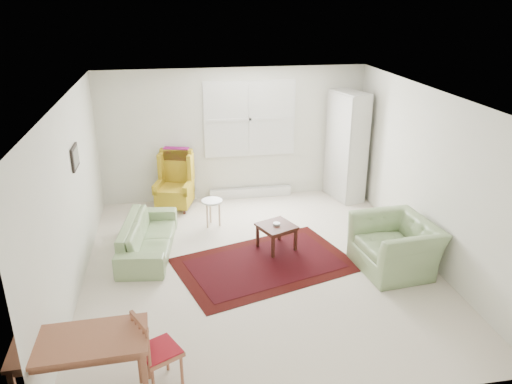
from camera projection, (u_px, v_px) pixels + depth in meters
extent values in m
cube|color=beige|center=(259.00, 265.00, 7.35)|extent=(5.00, 5.50, 0.01)
cube|color=white|center=(260.00, 96.00, 6.42)|extent=(5.00, 5.50, 0.01)
cube|color=silver|center=(234.00, 135.00, 9.40)|extent=(5.00, 0.04, 2.50)
cube|color=silver|center=(315.00, 298.00, 4.37)|extent=(5.00, 0.04, 2.50)
cube|color=silver|center=(71.00, 198.00, 6.49)|extent=(0.04, 5.50, 2.50)
cube|color=silver|center=(428.00, 176.00, 7.28)|extent=(0.04, 5.50, 2.50)
cube|color=white|center=(250.00, 119.00, 9.32)|extent=(1.72, 0.06, 1.42)
cube|color=white|center=(250.00, 119.00, 9.32)|extent=(1.60, 0.02, 1.30)
cube|color=silver|center=(251.00, 192.00, 9.81)|extent=(1.60, 0.12, 0.18)
cube|color=black|center=(75.00, 157.00, 6.81)|extent=(0.03, 0.42, 0.32)
cube|color=#9F9249|center=(76.00, 157.00, 6.81)|extent=(0.01, 0.34, 0.24)
imported|color=#84A06A|center=(148.00, 230.00, 7.62)|extent=(0.92, 1.86, 0.72)
imported|color=#84A06A|center=(396.00, 241.00, 7.12)|extent=(1.11, 1.23, 0.88)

